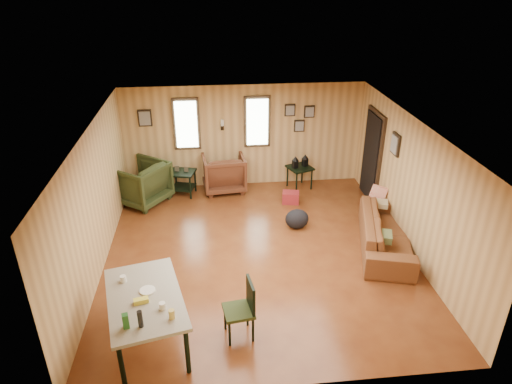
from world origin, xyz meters
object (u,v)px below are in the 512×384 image
at_px(end_table, 183,179).
at_px(side_table, 300,166).
at_px(sofa, 387,228).
at_px(dining_table, 145,302).
at_px(recliner_green, 141,181).
at_px(recliner_brown, 224,171).

bearing_deg(end_table, side_table, 1.26).
height_order(sofa, dining_table, dining_table).
bearing_deg(side_table, recliner_green, -174.42).
bearing_deg(side_table, recliner_brown, 176.93).
xyz_separation_m(side_table, dining_table, (-3.02, -4.70, 0.18)).
relative_size(side_table, dining_table, 0.47).
distance_m(recliner_brown, recliner_green, 1.88).
xyz_separation_m(sofa, dining_table, (-4.12, -2.00, 0.31)).
relative_size(recliner_green, dining_table, 0.59).
distance_m(sofa, recliner_brown, 4.01).
bearing_deg(recliner_brown, side_table, 171.12).
relative_size(sofa, dining_table, 1.25).
xyz_separation_m(recliner_green, dining_table, (0.59, -4.34, 0.22)).
xyz_separation_m(sofa, recliner_brown, (-2.88, 2.79, 0.05)).
xyz_separation_m(recliner_green, end_table, (0.89, 0.29, -0.12)).
bearing_deg(sofa, recliner_green, 78.68).
xyz_separation_m(recliner_green, side_table, (3.61, 0.35, 0.04)).
bearing_deg(sofa, end_table, 70.52).
relative_size(sofa, end_table, 3.17).
relative_size(recliner_brown, recliner_green, 0.93).
bearing_deg(dining_table, end_table, 72.99).
distance_m(recliner_brown, dining_table, 4.96).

